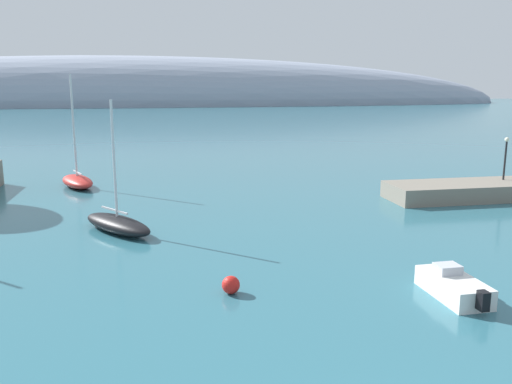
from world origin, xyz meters
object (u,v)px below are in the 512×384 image
object	(u,v)px
sailboat_red_mid_mooring	(77,180)
harbor_lamp_post	(506,153)
mooring_buoy_red	(231,285)
motorboat_white_alongside_breakwater	(454,286)
sailboat_black_outer_mooring	(117,223)

from	to	relation	value
sailboat_red_mid_mooring	harbor_lamp_post	bearing A→B (deg)	-128.79
mooring_buoy_red	harbor_lamp_post	distance (m)	30.23
motorboat_white_alongside_breakwater	sailboat_red_mid_mooring	bearing A→B (deg)	32.63
sailboat_black_outer_mooring	motorboat_white_alongside_breakwater	bearing A→B (deg)	12.15
sailboat_red_mid_mooring	sailboat_black_outer_mooring	distance (m)	16.37
sailboat_black_outer_mooring	mooring_buoy_red	size ratio (longest dim) A/B	10.16
sailboat_red_mid_mooring	motorboat_white_alongside_breakwater	size ratio (longest dim) A/B	2.44
sailboat_red_mid_mooring	sailboat_black_outer_mooring	bearing A→B (deg)	173.48
sailboat_black_outer_mooring	harbor_lamp_post	size ratio (longest dim) A/B	2.33
motorboat_white_alongside_breakwater	sailboat_black_outer_mooring	bearing A→B (deg)	47.21
mooring_buoy_red	harbor_lamp_post	xyz separation A→B (m)	(25.20, 16.40, 3.14)
sailboat_black_outer_mooring	harbor_lamp_post	bearing A→B (deg)	63.75
sailboat_red_mid_mooring	motorboat_white_alongside_breakwater	bearing A→B (deg)	-168.58
mooring_buoy_red	motorboat_white_alongside_breakwater	bearing A→B (deg)	-13.17
motorboat_white_alongside_breakwater	harbor_lamp_post	size ratio (longest dim) A/B	1.16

